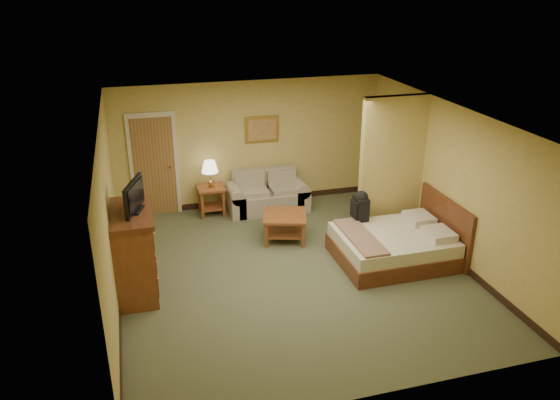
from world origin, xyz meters
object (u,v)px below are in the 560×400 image
object	(u,v)px
dresser	(133,252)
bed	(397,245)
loveseat	(268,197)
coffee_table	(285,221)

from	to	relation	value
dresser	bed	size ratio (longest dim) A/B	0.70
loveseat	bed	bearing A→B (deg)	-59.47
loveseat	dresser	distance (m)	3.74
loveseat	dresser	xyz separation A→B (m)	(-2.72, -2.53, 0.41)
loveseat	coffee_table	bearing A→B (deg)	-91.41
coffee_table	bed	bearing A→B (deg)	-38.12
coffee_table	bed	distance (m)	2.05
dresser	bed	xyz separation A→B (m)	(4.30, -0.14, -0.40)
coffee_table	bed	world-z (taller)	bed
loveseat	bed	size ratio (longest dim) A/B	0.85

